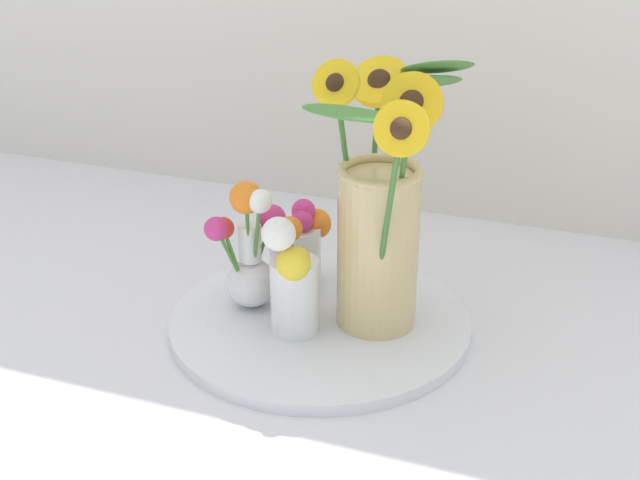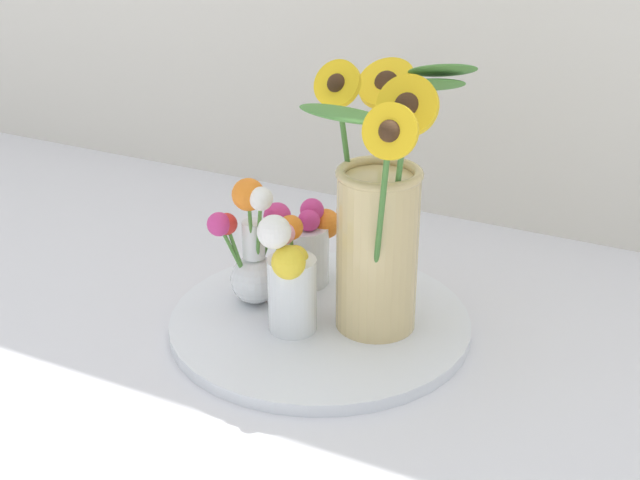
% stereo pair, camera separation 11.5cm
% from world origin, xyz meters
% --- Properties ---
extents(ground_plane, '(6.00, 6.00, 0.00)m').
position_xyz_m(ground_plane, '(0.00, 0.00, 0.00)').
color(ground_plane, silver).
extents(serving_tray, '(0.41, 0.41, 0.02)m').
position_xyz_m(serving_tray, '(-0.01, 0.05, 0.01)').
color(serving_tray, silver).
rests_on(serving_tray, ground_plane).
extents(mason_jar_sunflowers, '(0.21, 0.24, 0.36)m').
position_xyz_m(mason_jar_sunflowers, '(0.07, 0.07, 0.16)').
color(mason_jar_sunflowers, '#D1B77A').
rests_on(mason_jar_sunflowers, serving_tray).
extents(vase_small_center, '(0.07, 0.10, 0.17)m').
position_xyz_m(vase_small_center, '(-0.03, 0.00, 0.10)').
color(vase_small_center, white).
rests_on(vase_small_center, serving_tray).
extents(vase_bulb_right, '(0.09, 0.10, 0.19)m').
position_xyz_m(vase_bulb_right, '(-0.10, 0.04, 0.10)').
color(vase_bulb_right, white).
rests_on(vase_bulb_right, serving_tray).
extents(vase_small_back, '(0.08, 0.09, 0.13)m').
position_xyz_m(vase_small_back, '(-0.07, 0.13, 0.07)').
color(vase_small_back, white).
rests_on(vase_small_back, serving_tray).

